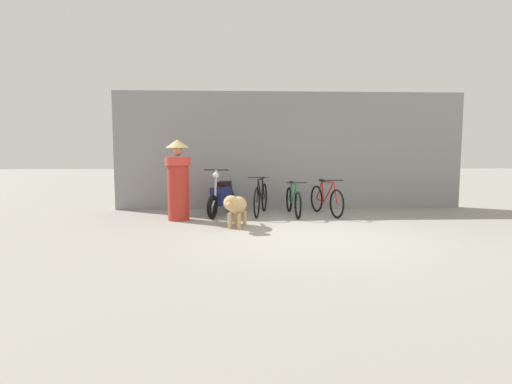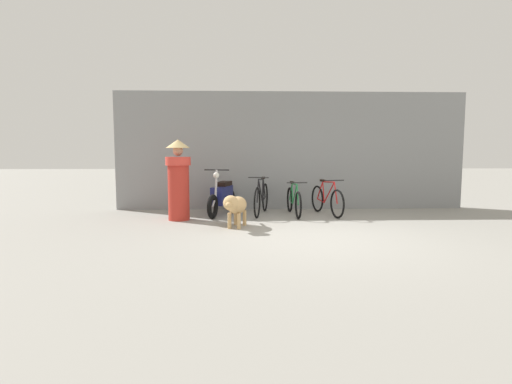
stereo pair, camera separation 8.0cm
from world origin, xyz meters
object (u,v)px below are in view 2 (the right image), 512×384
bicycle_0 (261,199)px  person_in_robes (178,179)px  stray_dog (236,206)px  bicycle_1 (294,201)px  motorcycle (222,196)px  bicycle_2 (327,200)px

bicycle_0 → person_in_robes: 2.00m
stray_dog → person_in_robes: size_ratio=0.69×
bicycle_1 → person_in_robes: 2.67m
bicycle_0 → motorcycle: size_ratio=0.96×
bicycle_0 → bicycle_2: 1.52m
stray_dog → person_in_robes: bearing=-112.1°
bicycle_2 → motorcycle: 2.44m
bicycle_0 → person_in_robes: (-1.81, -0.69, 0.52)m
motorcycle → person_in_robes: 1.25m
motorcycle → person_in_robes: person_in_robes is taller
bicycle_0 → bicycle_1: bearing=93.1°
stray_dog → bicycle_0: bearing=176.7°
bicycle_0 → bicycle_1: (0.74, -0.12, -0.05)m
bicycle_2 → motorcycle: bearing=-107.4°
stray_dog → bicycle_1: bearing=155.1°
bicycle_2 → stray_dog: (-2.09, -1.54, 0.08)m
person_in_robes → motorcycle: bearing=-152.3°
bicycle_1 → motorcycle: size_ratio=0.91×
bicycle_0 → stray_dog: bicycle_0 is taller
person_in_robes → stray_dog: bearing=129.7°
bicycle_1 → bicycle_2: bicycle_2 is taller
bicycle_0 → bicycle_2: bearing=98.5°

